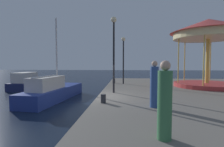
% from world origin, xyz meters
% --- Properties ---
extents(ground_plane, '(120.00, 120.00, 0.00)m').
position_xyz_m(ground_plane, '(0.00, 0.00, 0.00)').
color(ground_plane, black).
extents(sailboat_blue, '(2.44, 6.74, 5.95)m').
position_xyz_m(sailboat_blue, '(-3.63, 2.34, 0.66)').
color(sailboat_blue, navy).
rests_on(sailboat_blue, ground).
extents(motorboat_navy, '(2.30, 5.70, 1.73)m').
position_xyz_m(motorboat_navy, '(-8.41, 7.86, 0.63)').
color(motorboat_navy, '#19214C').
rests_on(motorboat_navy, ground).
extents(carousel, '(5.71, 5.71, 5.24)m').
position_xyz_m(carousel, '(7.91, 4.51, 4.71)').
color(carousel, '#B23333').
rests_on(carousel, quay_dock).
extents(lamp_post_near_edge, '(0.36, 0.36, 4.68)m').
position_xyz_m(lamp_post_near_edge, '(0.81, 1.19, 3.96)').
color(lamp_post_near_edge, black).
rests_on(lamp_post_near_edge, quay_dock).
extents(lamp_post_mid_promenade, '(0.36, 0.36, 4.16)m').
position_xyz_m(lamp_post_mid_promenade, '(1.35, 5.93, 3.66)').
color(lamp_post_mid_promenade, black).
rests_on(lamp_post_mid_promenade, quay_dock).
extents(bollard_center, '(0.24, 0.24, 0.40)m').
position_xyz_m(bollard_center, '(0.46, 6.50, 1.00)').
color(bollard_center, '#2D2D33').
rests_on(bollard_center, quay_dock).
extents(bollard_north, '(0.24, 0.24, 0.40)m').
position_xyz_m(bollard_north, '(0.52, -1.69, 1.00)').
color(bollard_north, '#2D2D33').
rests_on(bollard_north, quay_dock).
extents(person_far_corner, '(0.34, 0.34, 1.93)m').
position_xyz_m(person_far_corner, '(2.73, -2.33, 1.71)').
color(person_far_corner, '#2D4C8C').
rests_on(person_far_corner, quay_dock).
extents(person_by_the_water, '(0.34, 0.34, 1.89)m').
position_xyz_m(person_by_the_water, '(2.47, -5.42, 1.69)').
color(person_by_the_water, '#387247').
rests_on(person_by_the_water, quay_dock).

